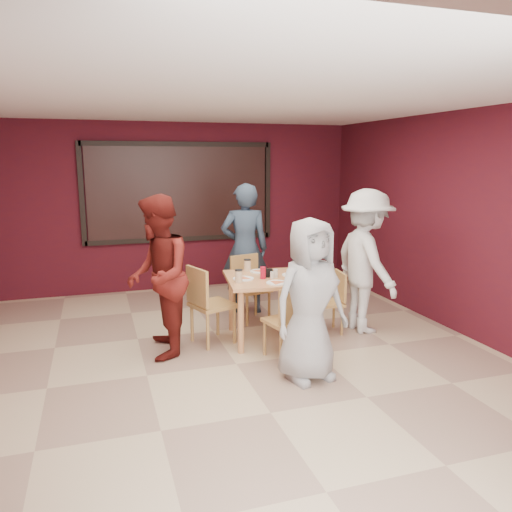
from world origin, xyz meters
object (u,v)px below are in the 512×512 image
object	(u,v)px
dining_table	(268,285)
diner_right	(366,261)
chair_right	(332,298)
chair_front	(289,318)
diner_back	(245,249)
chair_left	(207,301)
diner_front	(310,300)
diner_left	(158,277)
chair_back	(249,284)

from	to	relation	value
dining_table	diner_right	bearing A→B (deg)	-3.39
chair_right	chair_front	bearing A→B (deg)	-141.87
chair_front	diner_back	size ratio (longest dim) A/B	0.46
chair_front	chair_left	bearing A→B (deg)	135.36
chair_right	diner_back	distance (m)	1.51
diner_back	chair_front	bearing A→B (deg)	100.11
diner_front	dining_table	bearing A→B (deg)	80.02
diner_front	diner_back	distance (m)	2.37
diner_front	diner_right	distance (m)	1.69
chair_front	chair_left	size ratio (longest dim) A/B	0.89
diner_front	diner_left	size ratio (longest dim) A/B	0.90
diner_front	diner_left	bearing A→B (deg)	130.26
diner_front	diner_right	xyz separation A→B (m)	(1.27, 1.11, 0.09)
chair_left	chair_right	xyz separation A→B (m)	(1.62, -0.07, -0.09)
chair_left	diner_right	world-z (taller)	diner_right
chair_front	diner_right	bearing A→B (deg)	25.20
chair_front	diner_front	bearing A→B (deg)	-88.25
dining_table	diner_front	xyz separation A→B (m)	(0.02, -1.19, 0.14)
diner_back	dining_table	bearing A→B (deg)	98.93
chair_right	diner_front	size ratio (longest dim) A/B	0.48
chair_right	diner_left	distance (m)	2.25
chair_right	diner_left	xyz separation A→B (m)	(-2.20, -0.10, 0.47)
chair_front	diner_back	distance (m)	1.91
chair_right	diner_right	distance (m)	0.64
chair_back	chair_left	xyz separation A→B (m)	(-0.76, -0.76, 0.03)
chair_front	dining_table	bearing A→B (deg)	90.55
dining_table	diner_right	size ratio (longest dim) A/B	0.61
chair_left	diner_back	xyz separation A→B (m)	(0.81, 1.11, 0.39)
chair_left	diner_right	size ratio (longest dim) A/B	0.52
chair_left	diner_back	size ratio (longest dim) A/B	0.51
chair_front	chair_back	distance (m)	1.50
dining_table	chair_front	world-z (taller)	dining_table
chair_right	diner_front	world-z (taller)	diner_front
dining_table	chair_front	size ratio (longest dim) A/B	1.31
dining_table	diner_right	xyz separation A→B (m)	(1.30, -0.08, 0.23)
diner_back	diner_front	bearing A→B (deg)	100.80
dining_table	chair_back	distance (m)	0.84
chair_left	diner_back	distance (m)	1.42
diner_left	diner_front	bearing A→B (deg)	58.78
dining_table	chair_right	xyz separation A→B (m)	(0.86, -0.01, -0.24)
dining_table	chair_right	world-z (taller)	dining_table
chair_back	chair_right	xyz separation A→B (m)	(0.86, -0.83, -0.06)
chair_back	chair_right	distance (m)	1.20
chair_front	chair_back	world-z (taller)	chair_back
chair_front	diner_front	size ratio (longest dim) A/B	0.52
diner_front	diner_back	world-z (taller)	diner_back
dining_table	chair_left	distance (m)	0.77
chair_right	diner_back	xyz separation A→B (m)	(-0.81, 1.18, 0.49)
chair_back	diner_front	bearing A→B (deg)	-89.49
diner_front	chair_front	bearing A→B (deg)	80.71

